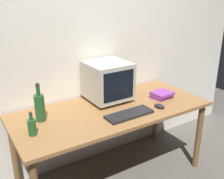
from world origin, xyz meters
The scene contains 9 objects.
ground_plane centered at (0.00, 0.00, 0.00)m, with size 6.00×6.00×0.00m, color #56514C.
back_wall centered at (0.00, 0.44, 1.25)m, with size 4.00×0.08×2.50m, color silver.
desk centered at (0.00, 0.00, 0.65)m, with size 1.75×0.77×0.73m.
crt_monitor centered at (0.07, 0.19, 0.93)m, with size 0.38×0.39×0.37m.
keyboard centered at (0.05, -0.20, 0.74)m, with size 0.42×0.15×0.02m, color black.
computer_mouse centered at (0.36, -0.22, 0.75)m, with size 0.06×0.10×0.04m, color black.
bottle_tall centered at (-0.61, 0.11, 0.85)m, with size 0.08×0.08×0.32m.
bottle_short centered at (-0.73, -0.08, 0.80)m, with size 0.06×0.06×0.18m.
book_stack centered at (0.54, -0.05, 0.76)m, with size 0.20×0.18×0.06m.
Camera 1 is at (-1.14, -1.82, 1.72)m, focal length 42.51 mm.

